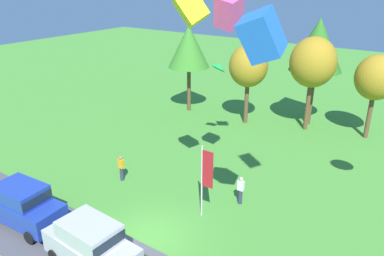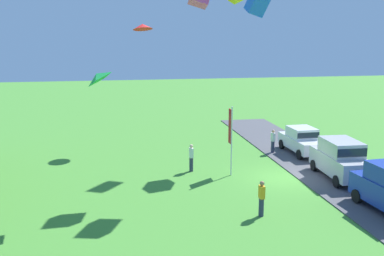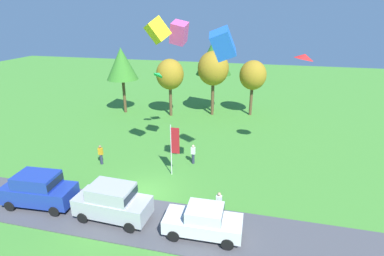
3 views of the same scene
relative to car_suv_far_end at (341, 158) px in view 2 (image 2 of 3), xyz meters
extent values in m
plane|color=#478E33|center=(0.76, 2.97, -1.30)|extent=(120.00, 120.00, 0.00)
cube|color=#4C4C51|center=(0.76, 0.21, -1.27)|extent=(36.00, 4.40, 0.06)
cylinder|color=black|center=(-3.80, 1.11, -0.90)|extent=(0.69, 0.28, 0.68)
cube|color=#B7B7BC|center=(0.00, 0.00, -0.35)|extent=(4.68, 2.11, 1.10)
cube|color=#B7B7BC|center=(0.00, 0.00, 0.62)|extent=(2.68, 1.88, 0.84)
cube|color=#19232D|center=(0.00, 0.00, 0.62)|extent=(2.73, 1.84, 0.46)
cylinder|color=black|center=(-1.60, -0.83, -0.90)|extent=(0.69, 0.27, 0.68)
cylinder|color=black|center=(-1.52, 0.97, -0.90)|extent=(0.69, 0.27, 0.68)
cylinder|color=black|center=(1.52, -0.97, -0.90)|extent=(0.69, 0.27, 0.68)
cylinder|color=black|center=(1.60, 0.83, -0.90)|extent=(0.69, 0.27, 0.68)
cube|color=white|center=(5.65, -0.16, -0.50)|extent=(4.44, 1.90, 0.80)
cube|color=white|center=(5.75, -0.16, 0.25)|extent=(2.04, 1.69, 0.70)
cube|color=#19232D|center=(5.75, -0.16, 0.25)|extent=(2.08, 1.66, 0.38)
cylinder|color=black|center=(4.17, -1.05, -0.90)|extent=(0.69, 0.26, 0.68)
cylinder|color=black|center=(4.13, 0.66, -0.90)|extent=(0.69, 0.26, 0.68)
cylinder|color=black|center=(7.17, -0.98, -0.90)|extent=(0.69, 0.26, 0.68)
cylinder|color=black|center=(7.13, 0.73, -0.90)|extent=(0.69, 0.26, 0.68)
cylinder|color=#2D334C|center=(3.07, 8.26, -0.86)|extent=(0.24, 0.24, 0.88)
cube|color=white|center=(3.07, 8.26, -0.12)|extent=(0.36, 0.22, 0.60)
sphere|color=beige|center=(3.07, 8.26, 0.30)|extent=(0.22, 0.22, 0.22)
cylinder|color=#2D334C|center=(-4.40, 6.33, -0.86)|extent=(0.24, 0.24, 0.88)
cube|color=orange|center=(-4.40, 6.33, -0.12)|extent=(0.36, 0.22, 0.60)
sphere|color=#9E7051|center=(-4.40, 6.33, 0.30)|extent=(0.22, 0.22, 0.22)
cylinder|color=#2D334C|center=(6.25, 1.77, -0.86)|extent=(0.24, 0.24, 0.88)
cube|color=white|center=(6.25, 1.77, -0.12)|extent=(0.36, 0.22, 0.60)
sphere|color=tan|center=(6.25, 1.77, 0.30)|extent=(0.22, 0.22, 0.22)
cylinder|color=silver|center=(1.86, 6.05, 0.80)|extent=(0.08, 0.08, 4.18)
cube|color=red|center=(2.21, 6.05, 1.63)|extent=(0.64, 0.04, 2.09)
cone|color=red|center=(11.11, 10.45, 7.57)|extent=(1.88, 1.85, 0.67)
pyramid|color=green|center=(-1.61, 13.64, 5.05)|extent=(1.07, 1.24, 0.80)
cube|color=blue|center=(5.93, 3.30, 9.04)|extent=(1.63, 1.53, 2.00)
camera|label=1|loc=(11.19, -8.42, 10.89)|focal=35.00mm
camera|label=2|loc=(-23.11, 13.10, 7.01)|focal=42.00mm
camera|label=3|loc=(8.30, -13.74, 10.66)|focal=28.00mm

